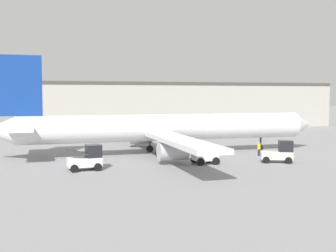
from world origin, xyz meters
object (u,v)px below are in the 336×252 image
at_px(pushback_tug, 280,153).
at_px(belt_loader_truck, 87,158).
at_px(ground_crew_worker, 259,148).
at_px(airplane, 160,128).
at_px(baggage_tug, 207,155).

bearing_deg(pushback_tug, belt_loader_truck, -159.13).
xyz_separation_m(ground_crew_worker, belt_loader_truck, (-21.62, -4.99, 0.28)).
relative_size(airplane, pushback_tug, 11.67).
relative_size(baggage_tug, pushback_tug, 0.74).
bearing_deg(pushback_tug, airplane, 161.53).
bearing_deg(airplane, baggage_tug, -71.20).
bearing_deg(pushback_tug, baggage_tug, -166.71).
bearing_deg(airplane, belt_loader_truck, -138.27).
bearing_deg(belt_loader_truck, pushback_tug, -8.97).
relative_size(ground_crew_worker, belt_loader_truck, 0.49).
height_order(ground_crew_worker, belt_loader_truck, belt_loader_truck).
bearing_deg(ground_crew_worker, belt_loader_truck, 76.16).
distance_m(airplane, ground_crew_worker, 12.88).
distance_m(ground_crew_worker, pushback_tug, 5.54).
xyz_separation_m(airplane, belt_loader_truck, (-9.81, -9.47, -2.22)).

